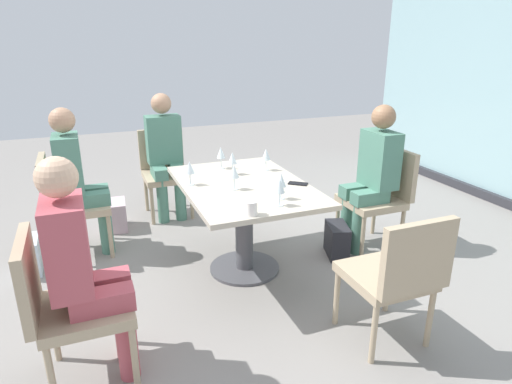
{
  "coord_description": "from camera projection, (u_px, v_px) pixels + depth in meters",
  "views": [
    {
      "loc": [
        3.0,
        -1.09,
        1.79
      ],
      "look_at": [
        0.0,
        0.1,
        0.65
      ],
      "focal_mm": 31.16,
      "sensor_mm": 36.0,
      "label": 1
    }
  ],
  "objects": [
    {
      "name": "ground_plane",
      "position": [
        245.0,
        269.0,
        3.61
      ],
      "size": [
        12.0,
        12.0,
        0.0
      ],
      "primitive_type": "plane",
      "color": "gray"
    },
    {
      "name": "dining_table_main",
      "position": [
        244.0,
        205.0,
        3.42
      ],
      "size": [
        1.33,
        0.91,
        0.73
      ],
      "color": "#BCB29E",
      "rests_on": "ground_plane"
    },
    {
      "name": "chair_side_end",
      "position": [
        165.0,
        167.0,
        4.63
      ],
      "size": [
        0.5,
        0.46,
        0.87
      ],
      "color": "tan",
      "rests_on": "ground_plane"
    },
    {
      "name": "chair_front_left",
      "position": [
        67.0,
        200.0,
        3.7
      ],
      "size": [
        0.46,
        0.5,
        0.87
      ],
      "color": "tan",
      "rests_on": "ground_plane"
    },
    {
      "name": "chair_near_window",
      "position": [
        381.0,
        192.0,
        3.88
      ],
      "size": [
        0.46,
        0.51,
        0.87
      ],
      "color": "tan",
      "rests_on": "ground_plane"
    },
    {
      "name": "chair_front_right",
      "position": [
        65.0,
        301.0,
        2.29
      ],
      "size": [
        0.46,
        0.5,
        0.87
      ],
      "color": "tan",
      "rests_on": "ground_plane"
    },
    {
      "name": "chair_far_right",
      "position": [
        397.0,
        272.0,
        2.57
      ],
      "size": [
        0.5,
        0.46,
        0.87
      ],
      "color": "tan",
      "rests_on": "ground_plane"
    },
    {
      "name": "person_side_end",
      "position": [
        165.0,
        150.0,
        4.46
      ],
      "size": [
        0.39,
        0.34,
        1.26
      ],
      "color": "#4C7F6B",
      "rests_on": "ground_plane"
    },
    {
      "name": "person_front_left",
      "position": [
        78.0,
        175.0,
        3.67
      ],
      "size": [
        0.34,
        0.39,
        1.26
      ],
      "color": "#4C7F6B",
      "rests_on": "ground_plane"
    },
    {
      "name": "person_near_window",
      "position": [
        373.0,
        171.0,
        3.78
      ],
      "size": [
        0.34,
        0.39,
        1.26
      ],
      "color": "#4C7F6B",
      "rests_on": "ground_plane"
    },
    {
      "name": "person_front_right",
      "position": [
        83.0,
        262.0,
        2.26
      ],
      "size": [
        0.34,
        0.39,
        1.26
      ],
      "color": "#B24C56",
      "rests_on": "ground_plane"
    },
    {
      "name": "wine_glass_0",
      "position": [
        281.0,
        181.0,
        3.01
      ],
      "size": [
        0.07,
        0.07,
        0.18
      ],
      "color": "silver",
      "rests_on": "dining_table_main"
    },
    {
      "name": "wine_glass_1",
      "position": [
        266.0,
        155.0,
        3.66
      ],
      "size": [
        0.07,
        0.07,
        0.18
      ],
      "color": "silver",
      "rests_on": "dining_table_main"
    },
    {
      "name": "wine_glass_2",
      "position": [
        190.0,
        168.0,
        3.29
      ],
      "size": [
        0.07,
        0.07,
        0.18
      ],
      "color": "silver",
      "rests_on": "dining_table_main"
    },
    {
      "name": "wine_glass_3",
      "position": [
        280.0,
        187.0,
        2.89
      ],
      "size": [
        0.07,
        0.07,
        0.18
      ],
      "color": "silver",
      "rests_on": "dining_table_main"
    },
    {
      "name": "wine_glass_4",
      "position": [
        221.0,
        153.0,
        3.71
      ],
      "size": [
        0.07,
        0.07,
        0.18
      ],
      "color": "silver",
      "rests_on": "dining_table_main"
    },
    {
      "name": "wine_glass_5",
      "position": [
        234.0,
        172.0,
        3.2
      ],
      "size": [
        0.07,
        0.07,
        0.18
      ],
      "color": "silver",
      "rests_on": "dining_table_main"
    },
    {
      "name": "wine_glass_6",
      "position": [
        232.0,
        158.0,
        3.55
      ],
      "size": [
        0.07,
        0.07,
        0.18
      ],
      "color": "silver",
      "rests_on": "dining_table_main"
    },
    {
      "name": "coffee_cup",
      "position": [
        251.0,
        208.0,
        2.76
      ],
      "size": [
        0.08,
        0.08,
        0.09
      ],
      "primitive_type": "cylinder",
      "color": "white",
      "rests_on": "dining_table_main"
    },
    {
      "name": "cell_phone_on_table",
      "position": [
        298.0,
        184.0,
        3.35
      ],
      "size": [
        0.15,
        0.16,
        0.01
      ],
      "primitive_type": "cube",
      "rotation": [
        0.0,
        0.0,
        -0.69
      ],
      "color": "black",
      "rests_on": "dining_table_main"
    },
    {
      "name": "handbag_0",
      "position": [
        118.0,
        215.0,
        4.32
      ],
      "size": [
        0.31,
        0.18,
        0.28
      ],
      "primitive_type": "cube",
      "rotation": [
        0.0,
        0.0,
        -0.07
      ],
      "color": "beige",
      "rests_on": "ground_plane"
    },
    {
      "name": "handbag_1",
      "position": [
        30.0,
        255.0,
        3.53
      ],
      "size": [
        0.3,
        0.16,
        0.28
      ],
      "primitive_type": "cube",
      "rotation": [
        0.0,
        0.0,
        0.01
      ],
      "color": "silver",
      "rests_on": "ground_plane"
    },
    {
      "name": "handbag_2",
      "position": [
        337.0,
        240.0,
        3.79
      ],
      "size": [
        0.33,
        0.24,
        0.28
      ],
      "primitive_type": "cube",
      "rotation": [
        0.0,
        0.0,
        -0.31
      ],
      "color": "#232328",
      "rests_on": "ground_plane"
    }
  ]
}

